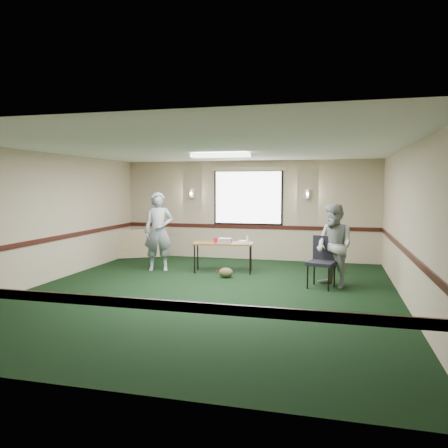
% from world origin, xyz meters
% --- Properties ---
extents(ground, '(8.00, 8.00, 0.00)m').
position_xyz_m(ground, '(0.00, 0.00, 0.00)').
color(ground, black).
rests_on(ground, ground).
extents(room_shell, '(8.00, 8.02, 8.00)m').
position_xyz_m(room_shell, '(0.00, 2.12, 1.58)').
color(room_shell, tan).
rests_on(room_shell, ground).
extents(folding_table, '(1.46, 0.75, 0.70)m').
position_xyz_m(folding_table, '(-0.21, 2.05, 0.64)').
color(folding_table, brown).
rests_on(folding_table, ground).
extents(projector, '(0.29, 0.24, 0.10)m').
position_xyz_m(projector, '(-0.18, 2.11, 0.74)').
color(projector, gray).
rests_on(projector, folding_table).
extents(game_console, '(0.21, 0.18, 0.05)m').
position_xyz_m(game_console, '(0.23, 2.18, 0.72)').
color(game_console, silver).
rests_on(game_console, folding_table).
extents(red_cup, '(0.08, 0.08, 0.12)m').
position_xyz_m(red_cup, '(-0.39, 2.01, 0.76)').
color(red_cup, '#B70C1B').
rests_on(red_cup, folding_table).
extents(water_bottle, '(0.05, 0.05, 0.18)m').
position_xyz_m(water_bottle, '(0.37, 2.01, 0.79)').
color(water_bottle, '#99D7FA').
rests_on(water_bottle, folding_table).
extents(duffel_bag, '(0.32, 0.25, 0.22)m').
position_xyz_m(duffel_bag, '(0.00, 1.46, 0.11)').
color(duffel_bag, '#454327').
rests_on(duffel_bag, ground).
extents(cable_coil, '(0.40, 0.40, 0.02)m').
position_xyz_m(cable_coil, '(-0.23, 2.10, 0.01)').
color(cable_coil, red).
rests_on(cable_coil, ground).
extents(folded_table, '(1.45, 0.98, 0.79)m').
position_xyz_m(folded_table, '(-3.00, 3.51, 0.39)').
color(folded_table, tan).
rests_on(folded_table, ground).
extents(conference_chair, '(0.61, 0.63, 1.02)m').
position_xyz_m(conference_chair, '(2.09, 1.08, 0.59)').
color(conference_chair, black).
rests_on(conference_chair, ground).
extents(person_left, '(0.78, 0.62, 1.87)m').
position_xyz_m(person_left, '(-1.75, 1.88, 0.94)').
color(person_left, '#3A5280').
rests_on(person_left, ground).
extents(person_right, '(1.02, 1.02, 1.67)m').
position_xyz_m(person_right, '(2.31, 1.11, 0.83)').
color(person_right, '#7C9EC2').
rests_on(person_right, ground).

